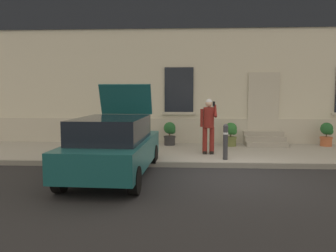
{
  "coord_description": "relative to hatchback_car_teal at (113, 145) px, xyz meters",
  "views": [
    {
      "loc": [
        -1.05,
        -8.44,
        2.1
      ],
      "look_at": [
        -1.6,
        1.6,
        1.1
      ],
      "focal_mm": 36.17,
      "sensor_mm": 36.0,
      "label": 1
    }
  ],
  "objects": [
    {
      "name": "ground_plane",
      "position": [
        2.85,
        0.28,
        -0.8
      ],
      "size": [
        80.0,
        80.0,
        0.0
      ],
      "primitive_type": "plane",
      "color": "#232326"
    },
    {
      "name": "sidewalk",
      "position": [
        2.85,
        3.08,
        -0.72
      ],
      "size": [
        24.0,
        3.6,
        0.15
      ],
      "primitive_type": "cube",
      "color": "#99968E",
      "rests_on": "ground"
    },
    {
      "name": "curb_edge",
      "position": [
        2.85,
        1.22,
        -0.72
      ],
      "size": [
        24.0,
        0.12,
        0.15
      ],
      "primitive_type": "cube",
      "color": "gray",
      "rests_on": "ground"
    },
    {
      "name": "building_facade",
      "position": [
        2.85,
        5.57,
        2.93
      ],
      "size": [
        24.0,
        1.52,
        7.5
      ],
      "color": "beige",
      "rests_on": "ground"
    },
    {
      "name": "entrance_stoop",
      "position": [
        4.7,
        4.51,
        -0.46
      ],
      "size": [
        1.49,
        0.96,
        0.48
      ],
      "color": "#9E998E",
      "rests_on": "sidewalk"
    },
    {
      "name": "hatchback_car_teal",
      "position": [
        0.0,
        0.0,
        0.0
      ],
      "size": [
        1.92,
        4.13,
        2.34
      ],
      "color": "#165156",
      "rests_on": "ground"
    },
    {
      "name": "bollard_near_person",
      "position": [
        2.93,
        1.63,
        -0.09
      ],
      "size": [
        0.15,
        0.15,
        1.04
      ],
      "color": "#333338",
      "rests_on": "sidewalk"
    },
    {
      "name": "person_on_phone",
      "position": [
        2.49,
        2.46,
        0.35
      ],
      "size": [
        0.51,
        0.48,
        1.75
      ],
      "rotation": [
        0.0,
        0.0,
        0.24
      ],
      "color": "maroon",
      "rests_on": "sidewalk"
    },
    {
      "name": "planter_cream",
      "position": [
        -1.05,
        4.37,
        -0.19
      ],
      "size": [
        0.44,
        0.44,
        0.86
      ],
      "color": "beige",
      "rests_on": "sidewalk"
    },
    {
      "name": "planter_charcoal",
      "position": [
        1.18,
        4.26,
        -0.19
      ],
      "size": [
        0.44,
        0.44,
        0.86
      ],
      "color": "#2D2D30",
      "rests_on": "sidewalk"
    },
    {
      "name": "planter_olive",
      "position": [
        3.42,
        4.15,
        -0.19
      ],
      "size": [
        0.44,
        0.44,
        0.86
      ],
      "color": "#606B38",
      "rests_on": "sidewalk"
    },
    {
      "name": "planter_terracotta",
      "position": [
        6.9,
        4.34,
        -0.19
      ],
      "size": [
        0.44,
        0.44,
        0.86
      ],
      "color": "#B25B38",
      "rests_on": "sidewalk"
    }
  ]
}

